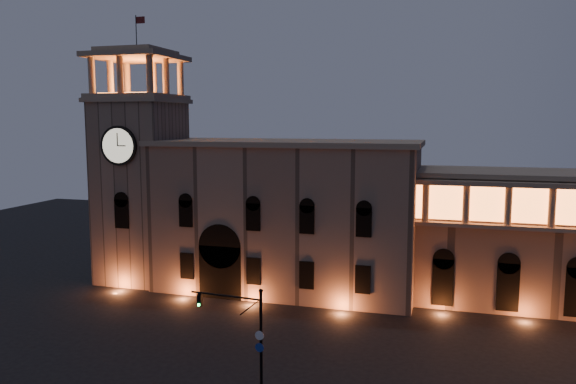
% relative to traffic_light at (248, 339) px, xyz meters
% --- Properties ---
extents(ground, '(160.00, 160.00, 0.00)m').
position_rel_traffic_light_xyz_m(ground, '(-2.68, 4.09, -4.25)').
color(ground, black).
rests_on(ground, ground).
extents(government_building, '(30.80, 12.80, 17.60)m').
position_rel_traffic_light_xyz_m(government_building, '(-4.76, 26.03, 4.52)').
color(government_building, '#8A6D5A').
rests_on(government_building, ground).
extents(clock_tower, '(9.80, 9.80, 32.40)m').
position_rel_traffic_light_xyz_m(clock_tower, '(-23.18, 25.07, 8.25)').
color(clock_tower, '#8A6D5A').
rests_on(clock_tower, ground).
extents(traffic_light, '(5.88, 0.87, 8.09)m').
position_rel_traffic_light_xyz_m(traffic_light, '(0.00, 0.00, 0.00)').
color(traffic_light, black).
rests_on(traffic_light, ground).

